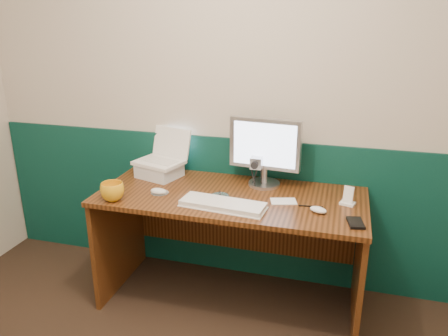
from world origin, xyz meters
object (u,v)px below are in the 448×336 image
(keyboard, at_px, (223,205))
(camcorder, at_px, (257,173))
(desk, at_px, (230,249))
(laptop, at_px, (158,146))
(monitor, at_px, (265,152))
(mug, at_px, (112,192))

(keyboard, xyz_separation_m, camcorder, (0.12, 0.35, 0.08))
(desk, bearing_deg, laptop, 162.29)
(keyboard, bearing_deg, camcorder, 76.65)
(monitor, xyz_separation_m, mug, (-0.80, -0.48, -0.17))
(mug, bearing_deg, laptop, 76.95)
(laptop, bearing_deg, mug, -86.36)
(desk, xyz_separation_m, monitor, (0.16, 0.21, 0.60))
(laptop, xyz_separation_m, keyboard, (0.54, -0.36, -0.20))
(laptop, height_order, mug, laptop)
(desk, distance_m, keyboard, 0.43)
(laptop, distance_m, monitor, 0.70)
(monitor, relative_size, mug, 3.25)
(laptop, distance_m, camcorder, 0.67)
(keyboard, bearing_deg, desk, 96.62)
(laptop, xyz_separation_m, monitor, (0.70, 0.04, 0.01))
(laptop, bearing_deg, keyboard, -16.96)
(laptop, distance_m, keyboard, 0.68)
(laptop, distance_m, mug, 0.48)
(monitor, bearing_deg, mug, -143.82)
(monitor, relative_size, camcorder, 2.43)
(mug, xyz_separation_m, camcorder, (0.76, 0.43, 0.04))
(desk, xyz_separation_m, mug, (-0.64, -0.27, 0.43))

